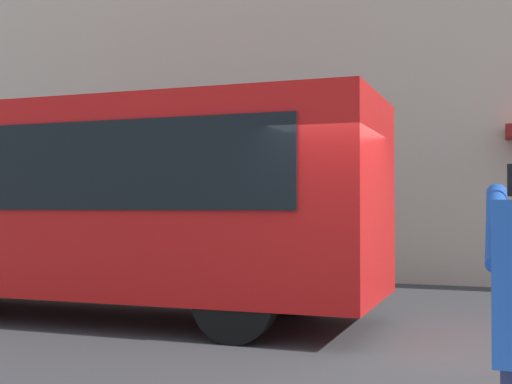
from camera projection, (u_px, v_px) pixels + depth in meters
ground_plane at (387, 348)px, 7.60m from camera, size 60.00×60.00×0.00m
red_bus at (72, 200)px, 9.95m from camera, size 9.05×2.54×3.08m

